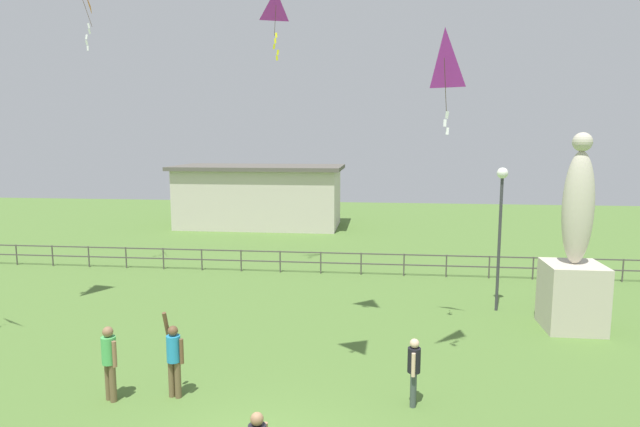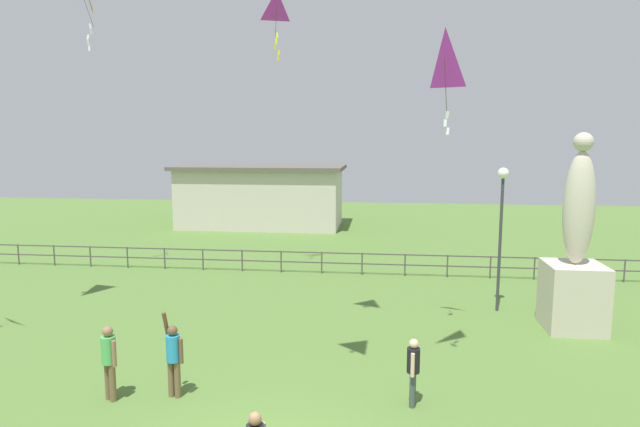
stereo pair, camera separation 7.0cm
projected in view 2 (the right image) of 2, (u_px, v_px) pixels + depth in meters
name	position (u px, v px, depth m)	size (l,w,h in m)	color
statue_monument	(575.00, 268.00, 16.10)	(1.65, 1.65, 5.93)	beige
lamppost	(502.00, 209.00, 17.62)	(0.36, 0.36, 4.82)	#38383D
person_1	(109.00, 358.00, 11.79)	(0.46, 0.32, 1.70)	brown
person_2	(173.00, 355.00, 11.94)	(0.50, 0.37, 1.95)	brown
person_3	(413.00, 368.00, 11.55)	(0.28, 0.45, 1.51)	#3F4C47
kite_2	(445.00, 61.00, 14.28)	(0.83, 0.78, 2.79)	#B22DB2
kite_6	(277.00, 8.00, 21.06)	(1.00, 0.93, 2.60)	#B22DB2
waterfront_railing	(324.00, 259.00, 22.96)	(36.01, 0.06, 0.95)	#4C4742
pavilion_building	(261.00, 196.00, 35.20)	(10.85, 5.36, 3.99)	beige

